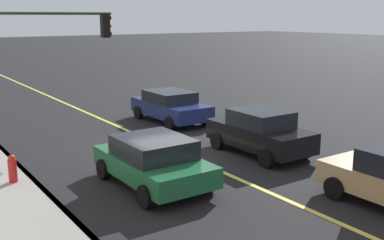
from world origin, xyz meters
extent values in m
plane|color=black|center=(0.00, 0.00, 0.00)|extent=(200.00, 200.00, 0.00)
cube|color=slate|center=(0.00, 5.09, 0.07)|extent=(80.00, 0.16, 0.15)
cube|color=#D8CC4C|center=(0.00, 0.00, 0.01)|extent=(80.00, 0.16, 0.01)
cube|color=#1E6038|center=(-2.57, 2.30, 0.58)|extent=(3.90, 1.94, 0.56)
cube|color=black|center=(-2.60, 2.30, 1.13)|extent=(2.07, 1.78, 0.53)
cylinder|color=black|center=(-1.29, 3.25, 0.30)|extent=(0.60, 0.22, 0.60)
cylinder|color=black|center=(-1.29, 1.35, 0.30)|extent=(0.60, 0.22, 0.60)
cylinder|color=black|center=(-3.86, 3.25, 0.30)|extent=(0.60, 0.22, 0.60)
cylinder|color=black|center=(-3.86, 1.35, 0.30)|extent=(0.60, 0.22, 0.60)
cube|color=black|center=(-1.94, -2.27, 0.65)|extent=(3.89, 1.73, 0.70)
cube|color=black|center=(-1.98, -2.27, 1.27)|extent=(1.91, 1.59, 0.54)
cylinder|color=black|center=(-3.23, -3.12, 0.30)|extent=(0.60, 0.22, 0.60)
cylinder|color=black|center=(-3.23, -1.43, 0.30)|extent=(0.60, 0.22, 0.60)
cylinder|color=black|center=(-0.66, -3.12, 0.30)|extent=(0.60, 0.22, 0.60)
cylinder|color=black|center=(-0.66, -1.43, 0.30)|extent=(0.60, 0.22, 0.60)
cube|color=navy|center=(4.08, -2.39, 0.61)|extent=(4.22, 1.83, 0.63)
cube|color=black|center=(4.16, -2.39, 1.16)|extent=(2.19, 1.69, 0.47)
cylinder|color=black|center=(2.69, -3.29, 0.30)|extent=(0.60, 0.22, 0.60)
cylinder|color=black|center=(2.69, -1.49, 0.30)|extent=(0.60, 0.22, 0.60)
cylinder|color=black|center=(5.48, -3.29, 0.30)|extent=(0.60, 0.22, 0.60)
cylinder|color=black|center=(5.48, -1.49, 0.30)|extent=(0.60, 0.22, 0.60)
cylinder|color=black|center=(-6.14, -3.00, 0.30)|extent=(0.60, 0.22, 0.60)
cylinder|color=black|center=(-6.14, -1.11, 0.30)|extent=(0.60, 0.22, 0.60)
cylinder|color=#1E3823|center=(3.33, 3.06, 4.78)|extent=(0.10, 4.70, 0.10)
cube|color=black|center=(3.33, 0.96, 4.33)|extent=(0.28, 0.30, 0.90)
sphere|color=#360605|center=(3.33, 0.78, 4.63)|extent=(0.18, 0.18, 0.18)
sphere|color=gold|center=(3.33, 0.78, 4.33)|extent=(0.18, 0.18, 0.18)
sphere|color=black|center=(3.33, 0.78, 4.03)|extent=(0.18, 0.18, 0.18)
cylinder|color=red|center=(-0.50, 5.61, 0.40)|extent=(0.24, 0.24, 0.80)
sphere|color=red|center=(-0.50, 5.61, 0.84)|extent=(0.20, 0.20, 0.20)
camera|label=1|loc=(-13.50, 8.44, 4.67)|focal=43.64mm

